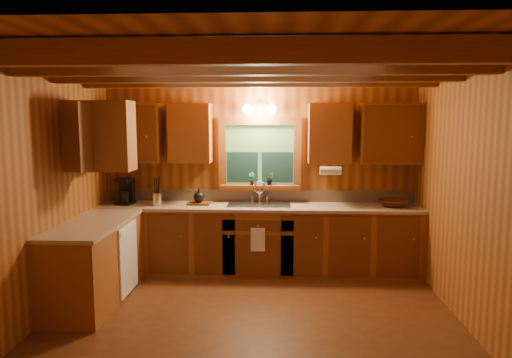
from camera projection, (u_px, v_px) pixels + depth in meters
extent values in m
plane|color=#582F15|center=(252.00, 322.00, 4.75)|extent=(4.20, 4.20, 0.00)
plane|color=brown|center=(252.00, 58.00, 4.42)|extent=(4.20, 4.20, 0.00)
plane|color=brown|center=(260.00, 172.00, 6.47)|extent=(4.20, 0.00, 4.20)
plane|color=brown|center=(233.00, 248.00, 2.70)|extent=(4.20, 0.00, 4.20)
plane|color=brown|center=(41.00, 193.00, 4.69)|extent=(0.00, 3.80, 3.80)
plane|color=brown|center=(472.00, 196.00, 4.48)|extent=(0.00, 3.80, 3.80)
cube|color=brown|center=(242.00, 52.00, 3.24)|extent=(4.20, 0.14, 0.18)
cube|color=brown|center=(249.00, 65.00, 4.04)|extent=(4.20, 0.14, 0.18)
cube|color=brown|center=(254.00, 74.00, 4.83)|extent=(4.20, 0.14, 0.18)
cube|color=brown|center=(258.00, 80.00, 5.62)|extent=(4.20, 0.14, 0.18)
cube|color=brown|center=(259.00, 240.00, 6.27)|extent=(4.20, 0.62, 0.86)
cube|color=brown|center=(94.00, 263.00, 5.26)|extent=(0.62, 1.60, 0.86)
cube|color=tan|center=(259.00, 207.00, 6.21)|extent=(4.20, 0.66, 0.04)
cube|color=tan|center=(93.00, 224.00, 5.20)|extent=(0.64, 1.60, 0.04)
cube|color=tan|center=(260.00, 196.00, 6.49)|extent=(4.20, 0.02, 0.16)
cube|color=white|center=(128.00, 259.00, 5.44)|extent=(0.02, 0.60, 0.80)
cube|color=brown|center=(133.00, 133.00, 6.31)|extent=(0.78, 0.34, 0.78)
cube|color=brown|center=(190.00, 133.00, 6.27)|extent=(0.55, 0.34, 0.78)
cube|color=brown|center=(330.00, 133.00, 6.18)|extent=(0.55, 0.34, 0.78)
cube|color=brown|center=(390.00, 133.00, 6.15)|extent=(0.78, 0.34, 0.78)
cube|color=brown|center=(84.00, 136.00, 5.28)|extent=(0.34, 1.10, 0.78)
cube|color=brown|center=(260.00, 121.00, 6.34)|extent=(1.12, 0.08, 0.10)
cube|color=brown|center=(260.00, 187.00, 6.45)|extent=(1.12, 0.08, 0.10)
cube|color=brown|center=(222.00, 154.00, 6.42)|extent=(0.10, 0.08, 0.80)
cube|color=brown|center=(298.00, 155.00, 6.37)|extent=(0.10, 0.08, 0.80)
cube|color=#457431|center=(260.00, 154.00, 6.43)|extent=(0.92, 0.01, 0.80)
cube|color=#123235|center=(242.00, 167.00, 6.44)|extent=(0.42, 0.02, 0.42)
cube|color=#123235|center=(277.00, 167.00, 6.42)|extent=(0.42, 0.02, 0.42)
cylinder|color=black|center=(260.00, 153.00, 6.40)|extent=(0.92, 0.01, 0.01)
cube|color=brown|center=(260.00, 186.00, 6.41)|extent=(1.06, 0.14, 0.04)
cylinder|color=black|center=(260.00, 104.00, 6.31)|extent=(0.08, 0.03, 0.08)
cylinder|color=black|center=(252.00, 104.00, 6.25)|extent=(0.09, 0.17, 0.08)
cylinder|color=black|center=(267.00, 104.00, 6.24)|extent=(0.09, 0.17, 0.08)
sphere|color=#FFE0A5|center=(247.00, 109.00, 6.21)|extent=(0.13, 0.13, 0.13)
sphere|color=#FFE0A5|center=(272.00, 109.00, 6.19)|extent=(0.13, 0.13, 0.13)
cylinder|color=white|center=(330.00, 171.00, 6.05)|extent=(0.27, 0.11, 0.11)
cube|color=white|center=(258.00, 240.00, 5.94)|extent=(0.18, 0.01, 0.30)
cube|color=silver|center=(259.00, 205.00, 6.22)|extent=(0.82, 0.48, 0.02)
cube|color=#262628|center=(245.00, 209.00, 6.24)|extent=(0.34, 0.40, 0.14)
cube|color=#262628|center=(273.00, 210.00, 6.22)|extent=(0.34, 0.40, 0.14)
cylinder|color=silver|center=(260.00, 195.00, 6.38)|extent=(0.04, 0.04, 0.22)
torus|color=silver|center=(259.00, 187.00, 6.31)|extent=(0.16, 0.02, 0.16)
cube|color=black|center=(126.00, 203.00, 6.29)|extent=(0.20, 0.24, 0.03)
cube|color=black|center=(127.00, 190.00, 6.34)|extent=(0.20, 0.09, 0.33)
cube|color=black|center=(124.00, 180.00, 6.23)|extent=(0.20, 0.22, 0.04)
cylinder|color=black|center=(124.00, 196.00, 6.24)|extent=(0.12, 0.12, 0.14)
cylinder|color=silver|center=(157.00, 199.00, 6.19)|extent=(0.13, 0.13, 0.16)
cylinder|color=black|center=(155.00, 187.00, 6.16)|extent=(0.03, 0.04, 0.24)
cylinder|color=black|center=(156.00, 186.00, 6.17)|extent=(0.01, 0.01, 0.24)
cylinder|color=black|center=(158.00, 186.00, 6.18)|extent=(0.03, 0.04, 0.24)
cylinder|color=black|center=(159.00, 186.00, 6.19)|extent=(0.05, 0.06, 0.24)
cube|color=#5D3014|center=(199.00, 203.00, 6.27)|extent=(0.30, 0.21, 0.03)
sphere|color=black|center=(199.00, 197.00, 6.26)|extent=(0.15, 0.15, 0.15)
cylinder|color=black|center=(199.00, 190.00, 6.25)|extent=(0.02, 0.02, 0.04)
imported|color=#48230C|center=(394.00, 203.00, 6.11)|extent=(0.48, 0.48, 0.09)
imported|color=#5D3014|center=(252.00, 179.00, 6.38)|extent=(0.11, 0.08, 0.18)
imported|color=#5D3014|center=(270.00, 179.00, 6.38)|extent=(0.10, 0.08, 0.17)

